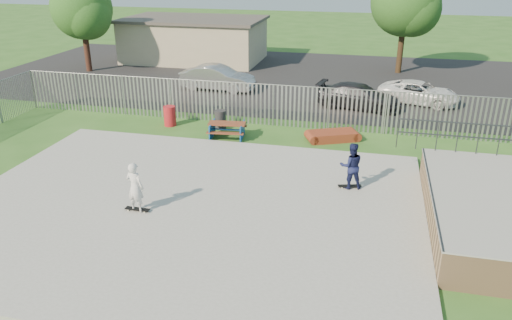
% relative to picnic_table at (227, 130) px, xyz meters
% --- Properties ---
extents(ground, '(120.00, 120.00, 0.00)m').
position_rel_picnic_table_xyz_m(ground, '(0.66, -6.84, -0.35)').
color(ground, '#306021').
rests_on(ground, ground).
extents(concrete_slab, '(15.00, 12.00, 0.15)m').
position_rel_picnic_table_xyz_m(concrete_slab, '(0.66, -6.84, -0.28)').
color(concrete_slab, '#979792').
rests_on(concrete_slab, ground).
extents(quarter_pipe, '(5.50, 7.05, 2.19)m').
position_rel_picnic_table_xyz_m(quarter_pipe, '(10.15, -5.80, 0.20)').
color(quarter_pipe, tan).
rests_on(quarter_pipe, ground).
extents(fence, '(26.04, 16.02, 2.00)m').
position_rel_picnic_table_xyz_m(fence, '(1.66, -2.26, 0.65)').
color(fence, gray).
rests_on(fence, ground).
extents(picnic_table, '(1.80, 1.54, 0.69)m').
position_rel_picnic_table_xyz_m(picnic_table, '(0.00, 0.00, 0.00)').
color(picnic_table, brown).
rests_on(picnic_table, ground).
extents(funbox, '(2.21, 1.72, 0.40)m').
position_rel_picnic_table_xyz_m(funbox, '(4.65, 0.77, -0.16)').
color(funbox, maroon).
rests_on(funbox, ground).
extents(trash_bin_red, '(0.57, 0.57, 0.95)m').
position_rel_picnic_table_xyz_m(trash_bin_red, '(-3.15, 1.00, 0.12)').
color(trash_bin_red, '#AE1A21').
rests_on(trash_bin_red, ground).
extents(trash_bin_grey, '(0.53, 0.53, 0.89)m').
position_rel_picnic_table_xyz_m(trash_bin_grey, '(-0.66, 1.13, 0.09)').
color(trash_bin_grey, '#28282A').
rests_on(trash_bin_grey, ground).
extents(parking_lot, '(40.00, 18.00, 0.02)m').
position_rel_picnic_table_xyz_m(parking_lot, '(0.66, 12.16, -0.34)').
color(parking_lot, black).
rests_on(parking_lot, ground).
extents(car_silver, '(4.59, 1.89, 1.48)m').
position_rel_picnic_table_xyz_m(car_silver, '(-2.93, 7.92, 0.40)').
color(car_silver, '#B7B7BC').
rests_on(car_silver, parking_lot).
extents(car_dark, '(4.70, 2.55, 1.29)m').
position_rel_picnic_table_xyz_m(car_dark, '(5.53, 6.00, 0.31)').
color(car_dark, black).
rests_on(car_dark, parking_lot).
extents(car_white, '(4.69, 3.11, 1.20)m').
position_rel_picnic_table_xyz_m(car_white, '(8.69, 7.73, 0.26)').
color(car_white, white).
rests_on(car_white, parking_lot).
extents(building, '(10.40, 6.40, 3.20)m').
position_rel_picnic_table_xyz_m(building, '(-7.34, 16.16, 1.26)').
color(building, '#B5A98B').
rests_on(building, ground).
extents(tree_left, '(4.07, 4.07, 6.28)m').
position_rel_picnic_table_xyz_m(tree_left, '(-13.32, 10.89, 3.87)').
color(tree_left, '#402319').
rests_on(tree_left, ground).
extents(tree_mid, '(4.55, 4.55, 7.01)m').
position_rel_picnic_table_xyz_m(tree_mid, '(7.81, 15.38, 4.37)').
color(tree_mid, '#3A2817').
rests_on(tree_mid, ground).
extents(skateboard_a, '(0.82, 0.40, 0.08)m').
position_rel_picnic_table_xyz_m(skateboard_a, '(5.70, -4.29, -0.17)').
color(skateboard_a, black).
rests_on(skateboard_a, concrete_slab).
extents(skateboard_b, '(0.80, 0.20, 0.08)m').
position_rel_picnic_table_xyz_m(skateboard_b, '(-0.73, -7.56, -0.17)').
color(skateboard_b, black).
rests_on(skateboard_b, concrete_slab).
extents(skater_navy, '(0.93, 0.81, 1.64)m').
position_rel_picnic_table_xyz_m(skater_navy, '(5.70, -4.29, 0.62)').
color(skater_navy, '#151A42').
rests_on(skater_navy, concrete_slab).
extents(skater_white, '(0.66, 0.49, 1.64)m').
position_rel_picnic_table_xyz_m(skater_white, '(-0.73, -7.56, 0.62)').
color(skater_white, silver).
rests_on(skater_white, concrete_slab).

